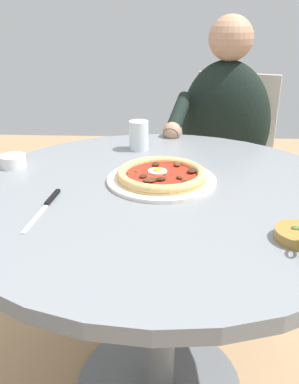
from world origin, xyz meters
The scene contains 8 objects.
dining_table centered at (0.00, 0.00, 0.58)m, with size 1.06×1.06×0.72m.
pizza_on_plate centered at (0.00, 0.05, 0.73)m, with size 0.30×0.30×0.04m.
water_glass centered at (-0.08, 0.33, 0.76)m, with size 0.07×0.07×0.10m.
steak_knife centered at (-0.27, -0.11, 0.72)m, with size 0.03×0.23×0.01m.
ramekin_capers centered at (-0.45, 0.14, 0.74)m, with size 0.08×0.08×0.04m.
olive_pan centered at (0.29, -0.26, 0.73)m, with size 0.10×0.12×0.05m.
diner_person centered at (0.25, 0.74, 0.51)m, with size 0.48×0.47×1.14m.
cafe_chair_diner centered at (0.30, 0.88, 0.53)m, with size 0.54×0.54×0.88m.
Camera 1 is at (0.02, -1.00, 1.14)m, focal length 38.64 mm.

